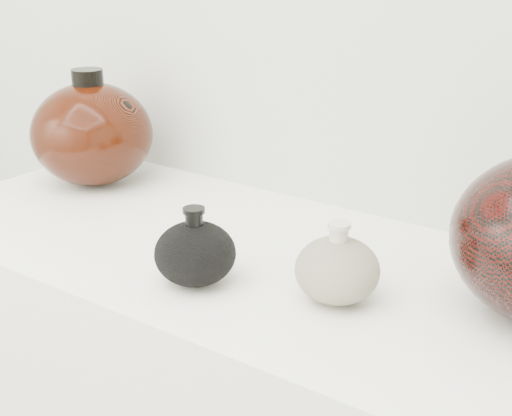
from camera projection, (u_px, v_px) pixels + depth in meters
The scene contains 3 objects.
black_gourd_vase at pixel (195, 253), 0.98m from camera, with size 0.15×0.15×0.11m.
cream_gourd_vase at pixel (337, 269), 0.93m from camera, with size 0.15×0.15×0.11m.
left_round_pot at pixel (92, 133), 1.36m from camera, with size 0.30×0.30×0.22m.
Camera 1 is at (0.58, 0.14, 1.35)m, focal length 50.00 mm.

